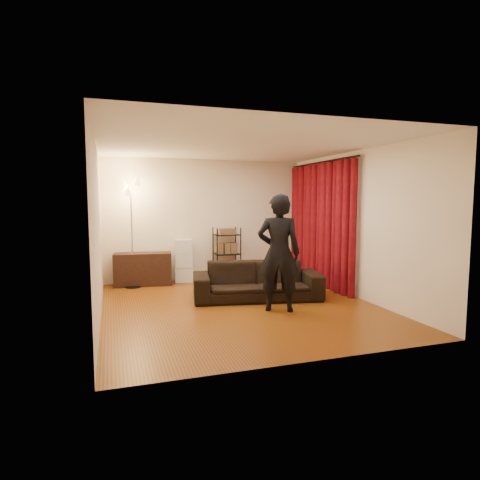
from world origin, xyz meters
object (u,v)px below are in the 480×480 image
object	(u,v)px
sofa	(257,281)
person	(279,253)
media_cabinet	(143,269)
storage_boxes	(184,261)
floor_lamp	(132,234)
wire_shelf	(227,254)

from	to	relation	value
sofa	person	bearing A→B (deg)	-75.73
sofa	media_cabinet	distance (m)	2.64
sofa	storage_boxes	world-z (taller)	storage_boxes
sofa	media_cabinet	bearing A→B (deg)	145.79
floor_lamp	sofa	bearing A→B (deg)	-38.87
storage_boxes	wire_shelf	bearing A→B (deg)	-5.59
person	floor_lamp	world-z (taller)	floor_lamp
wire_shelf	floor_lamp	world-z (taller)	floor_lamp
wire_shelf	media_cabinet	bearing A→B (deg)	176.76
storage_boxes	floor_lamp	world-z (taller)	floor_lamp
media_cabinet	wire_shelf	xyz separation A→B (m)	(1.85, -0.01, 0.25)
person	floor_lamp	xyz separation A→B (m)	(-2.17, 2.54, 0.15)
media_cabinet	wire_shelf	bearing A→B (deg)	6.28
person	wire_shelf	distance (m)	2.71
sofa	floor_lamp	bearing A→B (deg)	151.35
storage_boxes	wire_shelf	size ratio (longest dim) A/B	0.80
sofa	person	world-z (taller)	person
person	floor_lamp	distance (m)	3.34
floor_lamp	storage_boxes	bearing A→B (deg)	12.19
person	media_cabinet	world-z (taller)	person
media_cabinet	wire_shelf	distance (m)	1.86
person	storage_boxes	world-z (taller)	person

